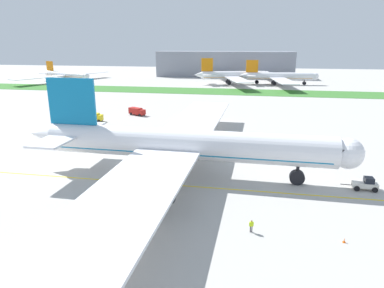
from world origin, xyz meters
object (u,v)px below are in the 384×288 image
(pushback_tug, at_px, (365,184))
(ground_crew_marshaller_front, at_px, (251,225))
(parked_airliner_far_right, at_px, (278,76))
(ground_crew_wingwalker_port, at_px, (167,163))
(traffic_cone_near_nose, at_px, (344,240))
(service_truck_baggage_loader, at_px, (137,111))
(parked_airliner_far_centre, at_px, (232,75))
(service_truck_fuel_bowser, at_px, (95,117))
(airliner_foreground, at_px, (180,145))
(parked_airliner_far_left, at_px, (65,75))

(pushback_tug, bearing_deg, ground_crew_marshaller_front, -137.06)
(parked_airliner_far_right, bearing_deg, ground_crew_wingwalker_port, -101.17)
(traffic_cone_near_nose, height_order, service_truck_baggage_loader, service_truck_baggage_loader)
(pushback_tug, bearing_deg, ground_crew_wingwalker_port, 173.51)
(traffic_cone_near_nose, relative_size, service_truck_baggage_loader, 0.09)
(pushback_tug, distance_m, parked_airliner_far_centre, 154.75)
(pushback_tug, height_order, ground_crew_marshaller_front, pushback_tug)
(pushback_tug, distance_m, service_truck_fuel_bowser, 78.84)
(pushback_tug, distance_m, parked_airliner_far_right, 152.77)
(pushback_tug, bearing_deg, parked_airliner_far_centre, 102.21)
(ground_crew_wingwalker_port, bearing_deg, traffic_cone_near_nose, -37.59)
(traffic_cone_near_nose, height_order, service_truck_fuel_bowser, service_truck_fuel_bowser)
(airliner_foreground, distance_m, ground_crew_marshaller_front, 22.66)
(pushback_tug, relative_size, traffic_cone_near_nose, 9.95)
(ground_crew_wingwalker_port, distance_m, parked_airliner_far_right, 151.51)
(airliner_foreground, bearing_deg, pushback_tug, -1.01)
(ground_crew_marshaller_front, distance_m, parked_airliner_far_centre, 169.06)
(airliner_foreground, height_order, traffic_cone_near_nose, airliner_foreground)
(airliner_foreground, bearing_deg, parked_airliner_far_centre, 90.39)
(parked_airliner_far_left, bearing_deg, airliner_foreground, -53.72)
(parked_airliner_far_left, bearing_deg, parked_airliner_far_centre, 2.28)
(parked_airliner_far_centre, bearing_deg, service_truck_baggage_loader, -104.35)
(pushback_tug, distance_m, ground_crew_marshaller_front, 25.28)
(traffic_cone_near_nose, bearing_deg, ground_crew_marshaller_front, 178.16)
(ground_crew_wingwalker_port, distance_m, ground_crew_marshaller_front, 27.04)
(ground_crew_marshaller_front, bearing_deg, airliner_foreground, 126.54)
(parked_airliner_far_right, bearing_deg, traffic_cone_near_nose, -90.43)
(service_truck_fuel_bowser, bearing_deg, ground_crew_wingwalker_port, -48.20)
(parked_airliner_far_left, relative_size, parked_airliner_far_centre, 0.93)
(ground_crew_marshaller_front, bearing_deg, parked_airliner_far_right, 85.76)
(traffic_cone_near_nose, bearing_deg, parked_airliner_far_left, 128.73)
(pushback_tug, bearing_deg, parked_airliner_far_right, 92.22)
(service_truck_baggage_loader, distance_m, parked_airliner_far_centre, 102.32)
(ground_crew_marshaller_front, relative_size, parked_airliner_far_right, 0.02)
(ground_crew_marshaller_front, height_order, parked_airliner_far_centre, parked_airliner_far_centre)
(parked_airliner_far_centre, bearing_deg, parked_airliner_far_left, -177.72)
(pushback_tug, height_order, parked_airliner_far_right, parked_airliner_far_right)
(ground_crew_marshaller_front, distance_m, parked_airliner_far_right, 170.33)
(ground_crew_wingwalker_port, bearing_deg, service_truck_fuel_bowser, 131.80)
(ground_crew_marshaller_front, xyz_separation_m, parked_airliner_far_right, (12.58, 169.82, 3.82))
(airliner_foreground, relative_size, service_truck_baggage_loader, 15.36)
(ground_crew_wingwalker_port, distance_m, traffic_cone_near_nose, 35.41)
(ground_crew_wingwalker_port, bearing_deg, service_truck_baggage_loader, 115.34)
(airliner_foreground, xyz_separation_m, pushback_tug, (31.68, -0.56, -4.95))
(service_truck_fuel_bowser, bearing_deg, traffic_cone_near_nose, -43.74)
(ground_crew_wingwalker_port, height_order, parked_airliner_far_centre, parked_airliner_far_centre)
(service_truck_fuel_bowser, height_order, parked_airliner_far_right, parked_airliner_far_right)
(airliner_foreground, height_order, parked_airliner_far_right, airliner_foreground)
(service_truck_fuel_bowser, bearing_deg, parked_airliner_far_right, 61.16)
(parked_airliner_far_centre, bearing_deg, airliner_foreground, -89.61)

